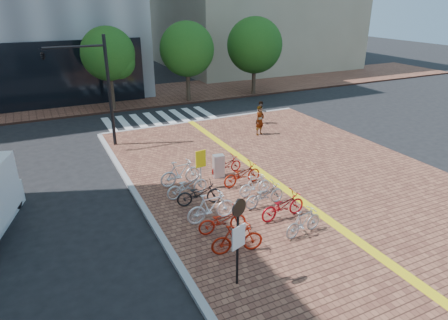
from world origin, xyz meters
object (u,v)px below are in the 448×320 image
bike_5 (181,173)px  bike_6 (304,222)px  bike_2 (211,207)px  yellow_sign (201,162)px  pedestrian_a (260,121)px  traffic_light_pole (80,73)px  bike_9 (255,185)px  bike_7 (283,206)px  bike_8 (265,195)px  bike_3 (199,193)px  bike_1 (222,220)px  bike_10 (242,174)px  pedestrian_b (261,113)px  notice_sign (238,232)px  bike_0 (237,239)px  utility_box (219,166)px  bike_11 (226,165)px  bike_4 (187,185)px

bike_5 → bike_6: 6.21m
bike_2 → yellow_sign: (0.75, 2.74, 0.64)m
pedestrian_a → traffic_light_pole: traffic_light_pole is taller
bike_9 → yellow_sign: size_ratio=0.87×
bike_7 → bike_8: 1.12m
bike_8 → bike_9: (0.12, 0.97, -0.02)m
yellow_sign → bike_8: bearing=-57.5°
bike_3 → pedestrian_a: size_ratio=1.04×
bike_1 → bike_9: 3.17m
bike_3 → pedestrian_a: 9.39m
bike_10 → pedestrian_b: (5.50, 7.60, 0.26)m
notice_sign → traffic_light_pole: traffic_light_pole is taller
bike_6 → bike_0: bearing=79.1°
bike_10 → utility_box: size_ratio=1.75×
pedestrian_a → bike_8: bearing=-138.5°
bike_11 → pedestrian_b: bearing=-50.0°
bike_2 → bike_5: bearing=-1.3°
notice_sign → bike_4: bearing=83.3°
bike_1 → notice_sign: notice_sign is taller
bike_4 → pedestrian_b: 11.09m
bike_6 → yellow_sign: bearing=10.2°
bike_0 → notice_sign: notice_sign is taller
bike_0 → bike_1: size_ratio=0.99×
utility_box → yellow_sign: 1.54m
bike_5 → pedestrian_b: pedestrian_b is taller
traffic_light_pole → bike_4: bearing=-70.1°
bike_3 → notice_sign: size_ratio=0.65×
bike_2 → bike_0: bearing=178.5°
bike_3 → bike_8: bearing=-108.7°
bike_1 → pedestrian_b: (7.96, 10.71, 0.29)m
bike_0 → notice_sign: 2.01m
bike_8 → pedestrian_b: pedestrian_b is taller
bike_5 → pedestrian_b: size_ratio=1.27×
bike_4 → bike_5: (0.14, 1.17, 0.08)m
bike_3 → bike_6: bike_6 is taller
pedestrian_b → utility_box: size_ratio=1.39×
bike_5 → bike_7: 5.05m
bike_9 → bike_10: bearing=-2.7°
bike_4 → notice_sign: bearing=166.8°
bike_0 → bike_6: bearing=-80.8°
bike_5 → traffic_light_pole: traffic_light_pole is taller
pedestrian_b → yellow_sign: size_ratio=0.86×
bike_5 → utility_box: size_ratio=1.76×
bike_5 → utility_box: (1.87, 0.03, -0.03)m
utility_box → notice_sign: notice_sign is taller
bike_1 → yellow_sign: size_ratio=1.01×
utility_box → traffic_light_pole: traffic_light_pole is taller
bike_4 → bike_7: 4.16m
bike_4 → bike_5: size_ratio=0.98×
bike_6 → bike_7: bike_7 is taller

